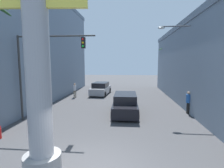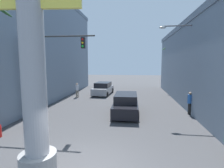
% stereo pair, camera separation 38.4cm
% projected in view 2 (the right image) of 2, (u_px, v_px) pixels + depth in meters
% --- Properties ---
extents(ground_plane, '(87.62, 87.62, 0.00)m').
position_uv_depth(ground_plane, '(117.00, 106.00, 16.38)').
color(ground_plane, '#424244').
extents(building_left, '(6.89, 23.39, 11.67)m').
position_uv_depth(building_left, '(32.00, 47.00, 19.55)').
color(building_left, slate).
rests_on(building_left, ground).
extents(neon_sign_pole, '(3.46, 1.34, 11.82)m').
position_uv_depth(neon_sign_pole, '(31.00, 20.00, 5.85)').
color(neon_sign_pole, '#9E9EA3').
rests_on(neon_sign_pole, ground).
extents(street_lamp, '(2.85, 0.28, 7.06)m').
position_uv_depth(street_lamp, '(188.00, 59.00, 13.88)').
color(street_lamp, '#59595E').
rests_on(street_lamp, ground).
extents(traffic_light_mast, '(5.33, 0.32, 5.85)m').
position_uv_depth(traffic_light_mast, '(43.00, 61.00, 11.82)').
color(traffic_light_mast, '#333333').
rests_on(traffic_light_mast, ground).
extents(car_lead, '(2.05, 5.21, 1.56)m').
position_uv_depth(car_lead, '(126.00, 104.00, 14.10)').
color(car_lead, black).
rests_on(car_lead, ground).
extents(car_far, '(2.30, 4.64, 1.56)m').
position_uv_depth(car_far, '(103.00, 89.00, 22.46)').
color(car_far, black).
rests_on(car_far, ground).
extents(palm_tree_far_right, '(2.89, 2.78, 6.66)m').
position_uv_depth(palm_tree_far_right, '(171.00, 61.00, 25.48)').
color(palm_tree_far_right, brown).
rests_on(palm_tree_far_right, ground).
extents(pedestrian_far_left, '(0.36, 0.36, 1.67)m').
position_uv_depth(pedestrian_far_left, '(77.00, 89.00, 20.56)').
color(pedestrian_far_left, gray).
rests_on(pedestrian_far_left, ground).
extents(pedestrian_mid_right, '(0.35, 0.35, 1.78)m').
position_uv_depth(pedestrian_mid_right, '(190.00, 101.00, 13.58)').
color(pedestrian_mid_right, black).
rests_on(pedestrian_mid_right, ground).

